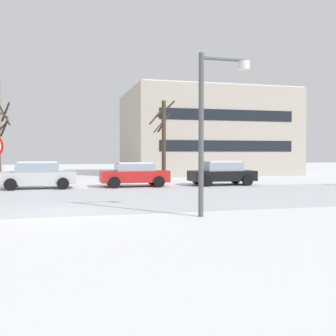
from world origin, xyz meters
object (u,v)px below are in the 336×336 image
(parked_car_red, at_px, (134,174))
(parked_car_black, at_px, (222,173))
(parked_car_silver, at_px, (38,175))
(street_lamp, at_px, (211,116))

(parked_car_red, height_order, parked_car_black, parked_car_black)
(parked_car_black, bearing_deg, parked_car_red, 177.64)
(parked_car_silver, bearing_deg, street_lamp, -64.97)
(parked_car_silver, bearing_deg, parked_car_red, -0.98)
(street_lamp, bearing_deg, parked_car_red, 90.94)
(street_lamp, distance_m, parked_car_red, 12.04)
(street_lamp, xyz_separation_m, parked_car_black, (5.17, 11.58, -2.36))
(street_lamp, relative_size, parked_car_red, 1.28)
(street_lamp, bearing_deg, parked_car_black, 65.95)
(street_lamp, xyz_separation_m, parked_car_silver, (-5.55, 11.90, -2.35))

